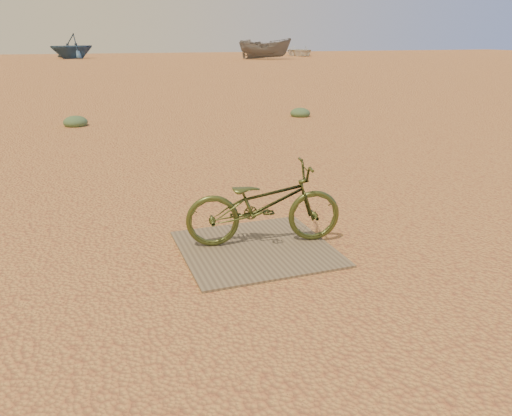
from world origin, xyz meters
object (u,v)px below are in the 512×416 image
object	(u,v)px
plywood_board	(256,248)
boat_far_right	(300,51)
boat_far_left	(72,46)
bicycle	(264,204)
boat_mid_right	(265,49)

from	to	relation	value
plywood_board	boat_far_right	world-z (taller)	boat_far_right
plywood_board	boat_far_left	size ratio (longest dim) A/B	0.33
bicycle	boat_mid_right	xyz separation A→B (m)	(14.69, 38.61, 0.47)
boat_mid_right	boat_far_right	world-z (taller)	boat_mid_right
boat_far_left	boat_mid_right	bearing A→B (deg)	34.51
boat_far_left	plywood_board	bearing A→B (deg)	-29.94
boat_far_left	boat_mid_right	xyz separation A→B (m)	(15.89, -7.14, -0.21)
bicycle	boat_far_left	distance (m)	45.77
boat_mid_right	bicycle	bearing A→B (deg)	-175.70
boat_mid_right	boat_far_right	distance (m)	8.70
boat_far_left	boat_far_right	distance (m)	22.06
bicycle	boat_far_right	distance (m)	49.37
bicycle	boat_mid_right	distance (m)	41.31
boat_far_left	boat_far_right	world-z (taller)	boat_far_left
plywood_board	bicycle	size ratio (longest dim) A/B	0.93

